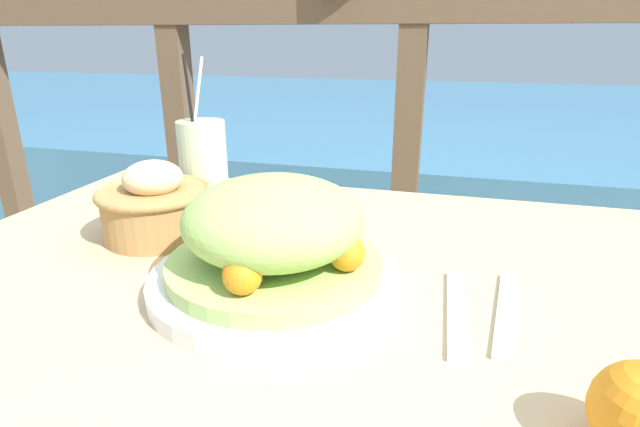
# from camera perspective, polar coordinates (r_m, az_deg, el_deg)

# --- Properties ---
(patio_table) EXTENTS (1.14, 0.79, 0.75)m
(patio_table) POSITION_cam_1_polar(r_m,az_deg,el_deg) (0.65, 1.71, -16.05)
(patio_table) COLOR tan
(patio_table) RESTS_ON ground_plane
(railing_fence) EXTENTS (2.80, 0.08, 1.14)m
(railing_fence) POSITION_cam_1_polar(r_m,az_deg,el_deg) (1.38, 10.02, 9.03)
(railing_fence) COLOR brown
(railing_fence) RESTS_ON ground_plane
(sea_backdrop) EXTENTS (12.00, 4.00, 0.53)m
(sea_backdrop) POSITION_cam_1_polar(r_m,az_deg,el_deg) (3.92, 13.26, 8.15)
(sea_backdrop) COLOR teal
(sea_backdrop) RESTS_ON ground_plane
(salad_plate) EXTENTS (0.29, 0.29, 0.13)m
(salad_plate) POSITION_cam_1_polar(r_m,az_deg,el_deg) (0.57, -5.24, -3.30)
(salad_plate) COLOR silver
(salad_plate) RESTS_ON patio_table
(drink_glass) EXTENTS (0.08, 0.08, 0.25)m
(drink_glass) POSITION_cam_1_polar(r_m,az_deg,el_deg) (0.86, -13.18, 5.45)
(drink_glass) COLOR beige
(drink_glass) RESTS_ON patio_table
(bread_basket) EXTENTS (0.16, 0.16, 0.11)m
(bread_basket) POSITION_cam_1_polar(r_m,az_deg,el_deg) (0.76, -18.24, 0.94)
(bread_basket) COLOR #AD7F47
(bread_basket) RESTS_ON patio_table
(fork) EXTENTS (0.02, 0.18, 0.00)m
(fork) POSITION_cam_1_polar(r_m,az_deg,el_deg) (0.56, 15.12, -10.68)
(fork) COLOR silver
(fork) RESTS_ON patio_table
(knife) EXTENTS (0.04, 0.18, 0.00)m
(knife) POSITION_cam_1_polar(r_m,az_deg,el_deg) (0.58, 20.34, -10.45)
(knife) COLOR silver
(knife) RESTS_ON patio_table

